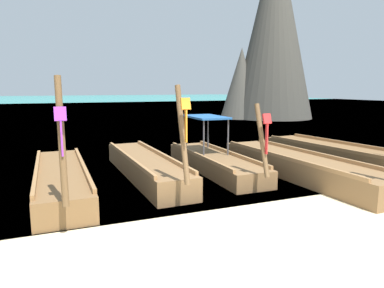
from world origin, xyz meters
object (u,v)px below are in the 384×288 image
(longtail_boat_blue_ribbon, at_px, (300,166))
(longtail_boat_red_ribbon, at_px, (214,161))
(longtail_boat_violet_ribbon, at_px, (61,179))
(longtail_boat_orange_ribbon, at_px, (146,167))
(longtail_boat_green_ribbon, at_px, (333,153))
(karst_rock, at_px, (271,30))

(longtail_boat_blue_ribbon, bearing_deg, longtail_boat_red_ribbon, 140.05)
(longtail_boat_violet_ribbon, height_order, longtail_boat_orange_ribbon, longtail_boat_violet_ribbon)
(longtail_boat_blue_ribbon, bearing_deg, longtail_boat_orange_ribbon, 158.26)
(longtail_boat_red_ribbon, xyz_separation_m, longtail_boat_green_ribbon, (4.51, -0.39, -0.01))
(longtail_boat_red_ribbon, distance_m, longtail_boat_blue_ribbon, 2.60)
(longtail_boat_violet_ribbon, bearing_deg, karst_rock, 43.38)
(longtail_boat_blue_ribbon, xyz_separation_m, longtail_boat_green_ribbon, (2.51, 1.28, -0.01))
(longtail_boat_violet_ribbon, bearing_deg, longtail_boat_red_ribbon, 6.47)
(longtail_boat_blue_ribbon, xyz_separation_m, karst_rock, (11.01, 17.77, 7.12))
(longtail_boat_orange_ribbon, xyz_separation_m, longtail_boat_green_ribbon, (6.73, -0.40, -0.01))
(longtail_boat_green_ribbon, bearing_deg, longtail_boat_orange_ribbon, 176.62)
(longtail_boat_orange_ribbon, distance_m, longtail_boat_red_ribbon, 2.23)
(longtail_boat_violet_ribbon, xyz_separation_m, karst_rock, (17.59, 16.62, 7.13))
(longtail_boat_blue_ribbon, distance_m, longtail_boat_green_ribbon, 2.82)
(longtail_boat_orange_ribbon, height_order, longtail_boat_red_ribbon, longtail_boat_orange_ribbon)
(longtail_boat_violet_ribbon, height_order, longtail_boat_blue_ribbon, longtail_boat_violet_ribbon)
(longtail_boat_violet_ribbon, height_order, longtail_boat_red_ribbon, longtail_boat_violet_ribbon)
(longtail_boat_violet_ribbon, relative_size, karst_rock, 0.37)
(longtail_boat_red_ribbon, bearing_deg, longtail_boat_blue_ribbon, -39.95)
(longtail_boat_violet_ribbon, distance_m, longtail_boat_orange_ribbon, 2.41)
(longtail_boat_red_ribbon, distance_m, karst_rock, 21.88)
(longtail_boat_orange_ribbon, distance_m, longtail_boat_green_ribbon, 6.74)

